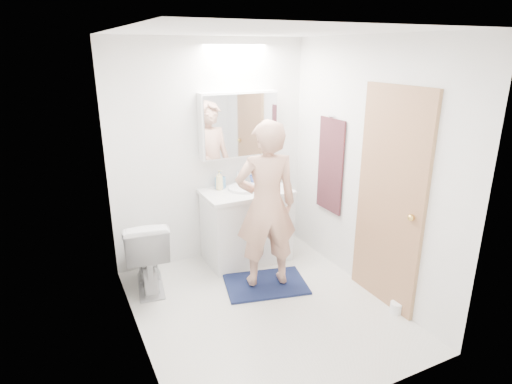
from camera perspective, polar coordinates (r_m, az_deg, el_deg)
floor at (r=4.10m, az=0.95°, el=-15.18°), size 2.50×2.50×0.00m
ceiling at (r=3.41m, az=1.18°, el=20.63°), size 2.50×2.50×0.00m
wall_back at (r=4.68m, az=-6.00°, el=5.18°), size 2.50×0.00×2.50m
wall_front at (r=2.60m, az=13.85°, el=-6.52°), size 2.50×0.00×2.50m
wall_left at (r=3.25m, az=-16.49°, el=-1.63°), size 0.00×2.50×2.50m
wall_right at (r=4.17m, az=14.62°, el=3.01°), size 0.00×2.50×2.50m
vanity_cabinet at (r=4.79m, az=-1.30°, el=-4.64°), size 0.90×0.55×0.78m
countertop at (r=4.64m, az=-1.34°, el=0.02°), size 0.95×0.58×0.04m
sink_basin at (r=4.65m, az=-1.50°, el=0.53°), size 0.36×0.36×0.03m
faucet at (r=4.80m, az=-2.45°, el=1.90°), size 0.02×0.02×0.16m
medicine_cabinet at (r=4.66m, az=-2.30°, el=8.98°), size 0.88×0.14×0.70m
mirror_panel at (r=4.59m, az=-1.91°, el=8.84°), size 0.84×0.01×0.66m
toilet at (r=4.38m, az=-14.35°, el=-7.80°), size 0.53×0.79×0.75m
bath_rug at (r=4.43m, az=1.30°, el=-12.19°), size 0.91×0.72×0.02m
person at (r=4.06m, az=1.39°, el=-1.77°), size 0.67×0.52×1.64m
door at (r=3.97m, az=17.42°, el=-1.06°), size 0.04×0.80×2.00m
door_knob at (r=3.77m, az=19.99°, el=-3.24°), size 0.06×0.06×0.06m
towel at (r=4.60m, az=9.90°, el=3.48°), size 0.02×0.42×1.00m
towel_hook at (r=4.49m, az=10.13°, el=9.88°), size 0.07×0.02×0.02m
soap_bottle_a at (r=4.64m, az=-4.91°, el=1.60°), size 0.11×0.11×0.21m
soap_bottle_b at (r=4.68m, az=-4.79°, el=1.60°), size 0.12×0.12×0.19m
toothbrush_cup at (r=4.83m, az=-0.24°, el=1.64°), size 0.13×0.13×0.10m
toilet_paper_roll at (r=4.21m, az=18.21°, el=-14.45°), size 0.11×0.11×0.10m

